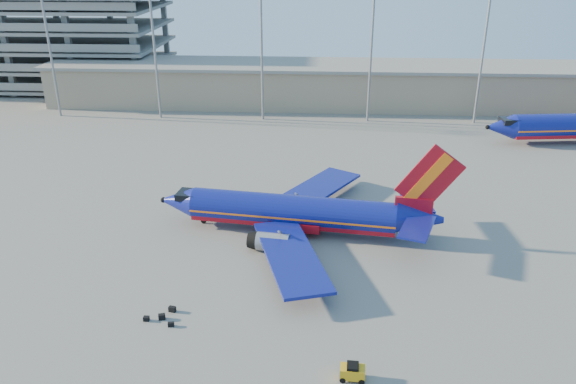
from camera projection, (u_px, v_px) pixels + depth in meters
name	position (u px, v px, depth m)	size (l,w,h in m)	color
ground	(266.00, 229.00, 65.77)	(220.00, 220.00, 0.00)	slate
terminal_building	(340.00, 84.00, 116.61)	(122.00, 16.00, 8.50)	gray
parking_garage	(34.00, 34.00, 132.35)	(62.00, 32.00, 21.40)	slate
light_mast_row	(317.00, 25.00, 100.63)	(101.60, 1.60, 28.65)	gray
aircraft_main	(299.00, 212.00, 64.07)	(34.23, 32.74, 11.62)	navy
baggage_tug	(353.00, 372.00, 42.47)	(1.97, 1.26, 1.37)	gold
luggage_pile	(163.00, 316.00, 49.71)	(2.92, 2.58, 0.52)	black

